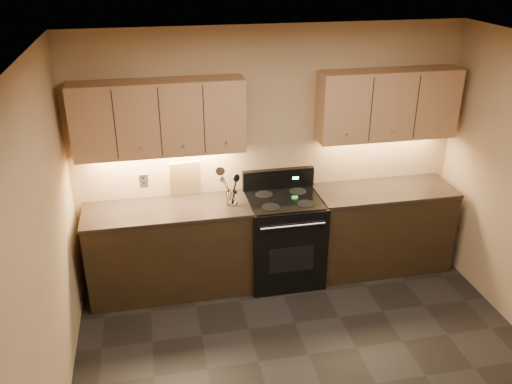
# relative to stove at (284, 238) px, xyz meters

# --- Properties ---
(ceiling) EXTENTS (4.00, 4.00, 0.00)m
(ceiling) POSITION_rel_stove_xyz_m (-0.08, -1.68, 2.12)
(ceiling) COLOR silver
(ceiling) RESTS_ON wall_back
(wall_back) EXTENTS (4.00, 0.04, 2.60)m
(wall_back) POSITION_rel_stove_xyz_m (-0.08, 0.32, 0.82)
(wall_back) COLOR tan
(wall_back) RESTS_ON ground
(wall_left) EXTENTS (0.04, 4.00, 2.60)m
(wall_left) POSITION_rel_stove_xyz_m (-2.08, -1.68, 0.82)
(wall_left) COLOR tan
(wall_left) RESTS_ON ground
(counter_left) EXTENTS (1.62, 0.62, 0.93)m
(counter_left) POSITION_rel_stove_xyz_m (-1.18, 0.02, -0.01)
(counter_left) COLOR black
(counter_left) RESTS_ON ground
(counter_right) EXTENTS (1.46, 0.62, 0.93)m
(counter_right) POSITION_rel_stove_xyz_m (1.10, 0.02, -0.01)
(counter_right) COLOR black
(counter_right) RESTS_ON ground
(stove) EXTENTS (0.76, 0.68, 1.14)m
(stove) POSITION_rel_stove_xyz_m (0.00, 0.00, 0.00)
(stove) COLOR black
(stove) RESTS_ON ground
(upper_cab_left) EXTENTS (1.60, 0.30, 0.70)m
(upper_cab_left) POSITION_rel_stove_xyz_m (-1.18, 0.17, 1.32)
(upper_cab_left) COLOR #A97C54
(upper_cab_left) RESTS_ON wall_back
(upper_cab_right) EXTENTS (1.44, 0.30, 0.70)m
(upper_cab_right) POSITION_rel_stove_xyz_m (1.10, 0.17, 1.32)
(upper_cab_right) COLOR #A97C54
(upper_cab_right) RESTS_ON wall_back
(outlet_plate) EXTENTS (0.08, 0.01, 0.12)m
(outlet_plate) POSITION_rel_stove_xyz_m (-1.38, 0.31, 0.64)
(outlet_plate) COLOR #B2B5BA
(outlet_plate) RESTS_ON wall_back
(utensil_crock) EXTENTS (0.12, 0.12, 0.13)m
(utensil_crock) POSITION_rel_stove_xyz_m (-0.54, 0.00, 0.51)
(utensil_crock) COLOR white
(utensil_crock) RESTS_ON counter_left
(cutting_board) EXTENTS (0.32, 0.13, 0.39)m
(cutting_board) POSITION_rel_stove_xyz_m (-0.97, 0.27, 0.64)
(cutting_board) COLOR tan
(cutting_board) RESTS_ON counter_left
(wooden_spoon) EXTENTS (0.15, 0.09, 0.31)m
(wooden_spoon) POSITION_rel_stove_xyz_m (-0.57, -0.02, 0.62)
(wooden_spoon) COLOR tan
(wooden_spoon) RESTS_ON utensil_crock
(black_spoon) EXTENTS (0.11, 0.13, 0.32)m
(black_spoon) POSITION_rel_stove_xyz_m (-0.54, 0.01, 0.62)
(black_spoon) COLOR black
(black_spoon) RESTS_ON utensil_crock
(steel_spatula) EXTENTS (0.23, 0.14, 0.34)m
(steel_spatula) POSITION_rel_stove_xyz_m (-0.50, 0.01, 0.63)
(steel_spatula) COLOR silver
(steel_spatula) RESTS_ON utensil_crock
(steel_skimmer) EXTENTS (0.24, 0.12, 0.40)m
(steel_skimmer) POSITION_rel_stove_xyz_m (-0.51, -0.02, 0.66)
(steel_skimmer) COLOR silver
(steel_skimmer) RESTS_ON utensil_crock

